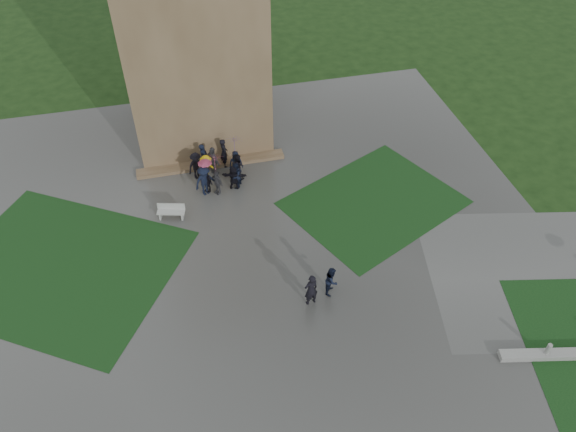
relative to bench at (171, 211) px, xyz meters
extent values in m
plane|color=black|center=(2.74, -6.47, -0.47)|extent=(120.00, 120.00, 0.00)
cube|color=#3A3A37|center=(2.74, -4.47, -0.46)|extent=(34.00, 34.00, 0.02)
cube|color=black|center=(-5.76, -2.47, -0.45)|extent=(14.10, 13.46, 0.01)
cube|color=black|center=(11.24, -1.47, -0.45)|extent=(11.12, 10.15, 0.01)
cube|color=brown|center=(2.74, 4.13, -0.34)|extent=(9.00, 0.80, 0.22)
cylinder|color=gray|center=(15.01, -12.77, -0.02)|extent=(0.20, 0.20, 0.90)
cube|color=#ABACA7|center=(-0.02, -0.07, -0.01)|extent=(1.58, 0.83, 0.06)
cube|color=#ABACA7|center=(-0.60, 0.09, -0.24)|extent=(0.18, 0.41, 0.42)
cube|color=#ABACA7|center=(0.57, -0.22, -0.24)|extent=(0.18, 0.41, 0.42)
cube|color=#ABACA7|center=(0.04, 0.15, 0.22)|extent=(1.47, 0.44, 0.40)
imported|color=black|center=(4.16, 2.59, 0.38)|extent=(0.90, 0.91, 1.67)
imported|color=black|center=(4.11, 2.94, 0.36)|extent=(0.85, 0.62, 1.63)
imported|color=black|center=(3.56, 3.94, 0.51)|extent=(0.55, 0.76, 1.91)
imported|color=#3C3C40|center=(2.82, 3.28, 0.50)|extent=(1.10, 1.28, 1.90)
imported|color=black|center=(2.32, 3.75, 0.49)|extent=(0.70, 0.81, 1.88)
imported|color=black|center=(1.80, 3.17, 0.43)|extent=(1.27, 1.10, 1.76)
imported|color=yellow|center=(2.35, 2.63, 0.48)|extent=(1.23, 1.33, 1.86)
imported|color=black|center=(2.23, 1.77, 0.29)|extent=(0.89, 1.00, 1.49)
imported|color=black|center=(2.09, 1.57, 0.51)|extent=(1.39, 1.12, 1.92)
imported|color=#3C3C40|center=(2.77, 1.49, 0.32)|extent=(0.93, 1.03, 1.53)
imported|color=black|center=(3.78, 1.69, 0.33)|extent=(1.54, 0.94, 1.56)
imported|color=black|center=(3.91, 1.77, 0.38)|extent=(0.79, 0.93, 1.66)
imported|color=#E15C8D|center=(2.77, 1.49, 1.66)|extent=(1.05, 1.05, 0.97)
imported|color=#522D7E|center=(4.11, 2.94, 1.70)|extent=(1.03, 1.03, 0.94)
imported|color=black|center=(3.91, 1.77, 1.60)|extent=(0.90, 0.90, 0.82)
imported|color=#E15C8D|center=(2.23, 1.77, 1.45)|extent=(0.77, 0.77, 0.67)
imported|color=black|center=(7.01, -7.07, 0.36)|extent=(0.79, 0.90, 1.61)
imported|color=black|center=(5.87, -7.51, 0.49)|extent=(0.77, 0.60, 1.88)
camera|label=1|loc=(0.92, -23.47, 20.71)|focal=35.00mm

